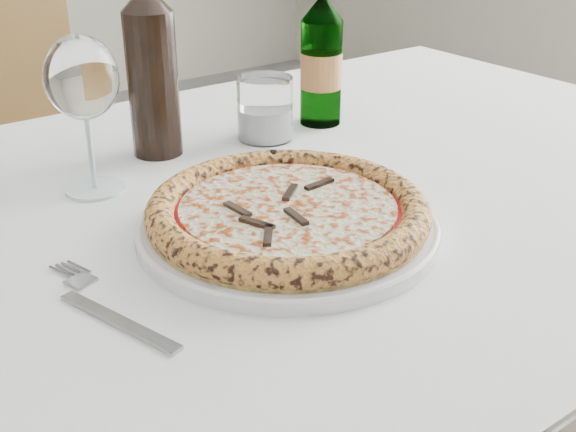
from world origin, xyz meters
The scene contains 9 objects.
dining_table centered at (0.15, 0.01, 0.67)m, with size 1.54×0.91×0.76m.
chair_far centered at (0.08, 0.74, 0.53)m, with size 0.47×0.47×0.93m.
plate centered at (0.15, -0.09, 0.76)m, with size 0.33×0.33×0.02m.
pizza centered at (0.15, -0.09, 0.78)m, with size 0.30×0.30×0.03m.
fork centered at (-0.07, -0.12, 0.76)m, with size 0.05×0.20×0.00m.
wine_glass centered at (0.03, 0.14, 0.89)m, with size 0.09×0.09×0.19m.
tumbler centered at (0.30, 0.17, 0.79)m, with size 0.08×0.08×0.09m.
beer_bottle centered at (0.41, 0.18, 0.85)m, with size 0.06×0.06×0.24m.
wine_bottle centered at (0.15, 0.21, 0.87)m, with size 0.07×0.07×0.28m.
Camera 1 is at (-0.26, -0.65, 1.11)m, focal length 45.00 mm.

